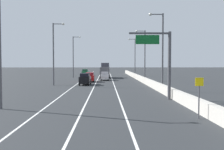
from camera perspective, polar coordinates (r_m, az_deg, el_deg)
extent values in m
plane|color=#26282B|center=(70.66, -1.26, -0.74)|extent=(320.00, 320.00, 0.00)
cube|color=silver|center=(61.93, -6.35, -1.22)|extent=(0.16, 130.00, 0.00)
cube|color=silver|center=(61.71, -3.11, -1.23)|extent=(0.16, 130.00, 0.00)
cube|color=silver|center=(61.70, 0.14, -1.22)|extent=(0.16, 130.00, 0.00)
cube|color=#B2ADA3|center=(47.30, 8.04, -1.74)|extent=(0.60, 120.00, 1.10)
cylinder|color=#47474C|center=(31.57, 11.63, 1.90)|extent=(0.36, 0.36, 7.50)
cube|color=#47474C|center=(31.31, 7.63, 8.43)|extent=(4.50, 0.20, 0.20)
cube|color=#0C5923|center=(31.10, 7.24, 7.18)|extent=(2.60, 0.10, 1.00)
cylinder|color=#4C4C51|center=(21.27, 17.30, -5.36)|extent=(0.10, 0.10, 2.40)
cube|color=yellow|center=(21.08, 17.39, -1.33)|extent=(0.60, 0.04, 0.60)
cylinder|color=#4C4C51|center=(40.75, 10.28, 4.57)|extent=(0.24, 0.24, 11.08)
cube|color=#4C4C51|center=(41.13, 9.09, 12.12)|extent=(1.80, 0.12, 0.12)
sphere|color=beige|center=(40.98, 7.82, 12.16)|extent=(0.44, 0.44, 0.44)
cylinder|color=#4C4C51|center=(61.78, 6.72, 3.90)|extent=(0.24, 0.24, 11.08)
cube|color=#4C4C51|center=(62.02, 5.91, 8.90)|extent=(1.80, 0.12, 0.12)
sphere|color=beige|center=(61.92, 5.08, 8.91)|extent=(0.44, 0.44, 0.44)
cylinder|color=#4C4C51|center=(82.89, 4.71, 3.57)|extent=(0.24, 0.24, 11.08)
cube|color=#4C4C51|center=(83.07, 4.11, 7.29)|extent=(1.80, 0.12, 0.12)
sphere|color=beige|center=(82.99, 3.48, 7.30)|extent=(0.44, 0.44, 0.44)
cylinder|color=#4C4C51|center=(26.37, -21.91, 5.54)|extent=(0.24, 0.24, 11.08)
cylinder|color=#4C4C51|center=(51.05, -11.86, 4.15)|extent=(0.24, 0.24, 11.08)
cube|color=#4C4C51|center=(51.33, -10.92, 10.19)|extent=(1.80, 0.12, 0.12)
sphere|color=beige|center=(51.19, -9.91, 10.22)|extent=(0.44, 0.44, 0.44)
cylinder|color=#4C4C51|center=(76.20, -7.92, 3.64)|extent=(0.24, 0.24, 11.08)
cube|color=#4C4C51|center=(76.39, -7.27, 7.69)|extent=(1.80, 0.12, 0.12)
sphere|color=beige|center=(76.30, -6.59, 7.70)|extent=(0.44, 0.44, 0.44)
cube|color=#196033|center=(85.63, -5.47, 0.42)|extent=(1.87, 4.29, 1.10)
cube|color=#1C4633|center=(85.18, -5.51, 0.98)|extent=(1.58, 1.96, 0.60)
cylinder|color=black|center=(87.40, -5.86, 0.11)|extent=(0.25, 0.69, 0.68)
cylinder|color=black|center=(87.23, -4.84, 0.10)|extent=(0.25, 0.69, 0.68)
cylinder|color=black|center=(84.09, -6.12, 0.01)|extent=(0.25, 0.69, 0.68)
cylinder|color=black|center=(83.92, -5.07, 0.01)|extent=(0.25, 0.69, 0.68)
cube|color=black|center=(51.29, -5.49, -0.95)|extent=(1.95, 4.79, 1.21)
cube|color=black|center=(50.78, -5.56, 0.03)|extent=(1.64, 2.18, 0.60)
cylinder|color=black|center=(53.32, -6.13, -1.47)|extent=(0.25, 0.69, 0.68)
cylinder|color=black|center=(53.15, -4.39, -1.48)|extent=(0.25, 0.69, 0.68)
cylinder|color=black|center=(49.54, -6.67, -1.78)|extent=(0.25, 0.69, 0.68)
cylinder|color=black|center=(49.35, -4.80, -1.79)|extent=(0.25, 0.69, 0.68)
cube|color=red|center=(59.27, -4.54, -0.54)|extent=(1.85, 4.53, 1.06)
cube|color=maroon|center=(58.79, -4.55, 0.24)|extent=(1.59, 2.06, 0.60)
cylinder|color=black|center=(61.13, -5.22, -0.95)|extent=(0.23, 0.68, 0.68)
cylinder|color=black|center=(61.08, -3.72, -0.95)|extent=(0.23, 0.68, 0.68)
cylinder|color=black|center=(57.55, -5.39, -1.17)|extent=(0.23, 0.68, 0.68)
cylinder|color=black|center=(57.49, -3.80, -1.17)|extent=(0.23, 0.68, 0.68)
cube|color=white|center=(64.02, -1.48, -0.34)|extent=(1.82, 4.41, 0.99)
cube|color=#96969E|center=(63.55, -1.48, 0.36)|extent=(1.59, 1.99, 0.60)
cylinder|color=black|center=(65.81, -2.17, -0.69)|extent=(0.23, 0.68, 0.68)
cylinder|color=black|center=(65.79, -0.75, -0.69)|extent=(0.23, 0.68, 0.68)
cylinder|color=black|center=(62.32, -2.25, -0.88)|extent=(0.23, 0.68, 0.68)
cylinder|color=black|center=(62.30, -0.75, -0.88)|extent=(0.23, 0.68, 0.68)
cube|color=#4C4C51|center=(73.83, -1.44, 0.72)|extent=(2.59, 8.55, 2.39)
cube|color=#3A3A45|center=(75.66, -1.40, 2.08)|extent=(2.15, 1.92, 1.10)
cylinder|color=black|center=(77.46, -2.20, -0.08)|extent=(0.24, 1.00, 1.00)
cylinder|color=black|center=(77.40, -0.54, -0.08)|extent=(0.24, 1.00, 1.00)
cylinder|color=black|center=(70.37, -2.42, -0.35)|extent=(0.24, 1.00, 1.00)
cylinder|color=black|center=(70.31, -0.60, -0.35)|extent=(0.24, 1.00, 1.00)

